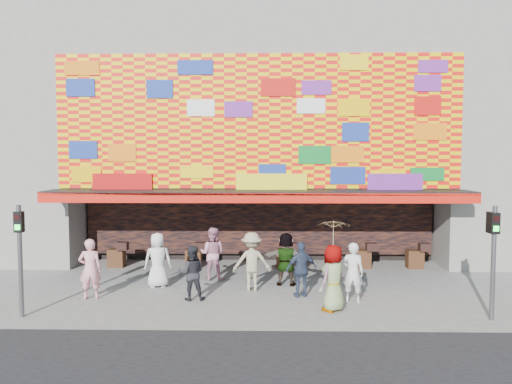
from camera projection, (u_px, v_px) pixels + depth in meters
ground at (256, 302)px, 14.65m from camera, size 90.00×90.00×0.00m
shop_building at (260, 135)px, 22.44m from camera, size 15.20×9.40×10.00m
signal_left at (20, 248)px, 13.15m from camera, size 0.22×0.20×3.00m
signal_right at (494, 250)px, 12.90m from camera, size 0.22×0.20×3.00m
ped_a at (158, 260)px, 16.27m from camera, size 0.98×0.75×1.80m
ped_b at (90, 269)px, 14.92m from camera, size 0.75×0.58×1.82m
ped_c at (192, 273)px, 14.82m from camera, size 0.85×0.70×1.63m
ped_d at (252, 262)px, 15.86m from camera, size 1.27×0.81×1.86m
ped_e at (302, 269)px, 15.14m from camera, size 1.07×0.69×1.69m
ped_f at (286, 259)px, 16.51m from camera, size 1.70×0.77×1.77m
ped_g at (333, 278)px, 13.75m from camera, size 1.05×1.05×1.84m
ped_h at (353, 272)px, 14.56m from camera, size 0.73×0.56×1.77m
ped_i at (212, 254)px, 17.27m from camera, size 0.98×0.82×1.83m
parasol at (334, 235)px, 13.66m from camera, size 1.21×1.22×1.78m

